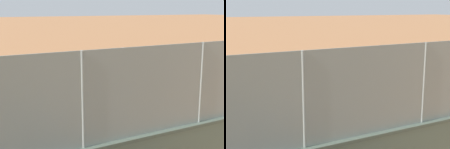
# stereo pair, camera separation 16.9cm
# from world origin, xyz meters

# --- Properties ---
(ground_plane) EXTENTS (260.00, 260.00, 0.00)m
(ground_plane) POSITION_xyz_m (0.00, 0.00, 0.00)
(ground_plane) COLOR #A36B42
(fence_panel_on_wall) EXTENTS (24.53, 0.76, 1.96)m
(fence_panel_on_wall) POSITION_xyz_m (2.30, 12.91, 2.56)
(fence_panel_on_wall) COLOR gray
(fence_panel_on_wall) RESTS_ON perimeter_wall
(player_baseline_waiting) EXTENTS (1.26, 0.74, 1.61)m
(player_baseline_waiting) POSITION_xyz_m (4.23, 0.44, 0.95)
(player_baseline_waiting) COLOR black
(player_baseline_waiting) RESTS_ON ground_plane
(player_at_service_line) EXTENTS (0.97, 0.85, 1.52)m
(player_at_service_line) POSITION_xyz_m (-3.40, -1.22, 0.89)
(player_at_service_line) COLOR navy
(player_at_service_line) RESTS_ON ground_plane
(sports_ball) EXTENTS (0.11, 0.11, 0.11)m
(sports_ball) POSITION_xyz_m (5.32, 2.22, 1.20)
(sports_ball) COLOR #3399D8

